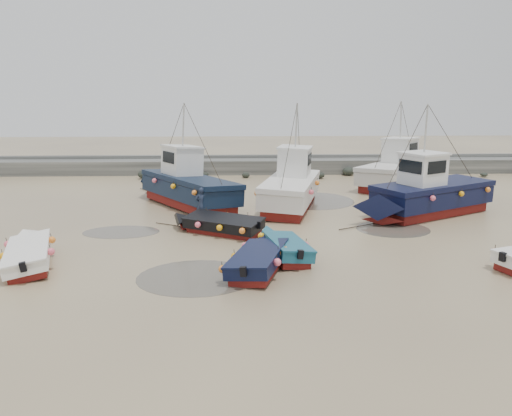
# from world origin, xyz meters

# --- Properties ---
(ground) EXTENTS (120.00, 120.00, 0.00)m
(ground) POSITION_xyz_m (0.00, 0.00, 0.00)
(ground) COLOR tan
(ground) RESTS_ON ground
(seawall) EXTENTS (60.00, 4.92, 1.50)m
(seawall) POSITION_xyz_m (0.05, 21.99, 0.63)
(seawall) COLOR gray
(seawall) RESTS_ON ground
(puddle_a) EXTENTS (4.58, 4.58, 0.01)m
(puddle_a) POSITION_xyz_m (-3.22, -3.08, 0.00)
(puddle_a) COLOR #514C41
(puddle_a) RESTS_ON ground
(puddle_b) EXTENTS (3.76, 3.76, 0.01)m
(puddle_b) POSITION_xyz_m (6.36, 3.43, 0.00)
(puddle_b) COLOR #514C41
(puddle_b) RESTS_ON ground
(puddle_c) EXTENTS (3.84, 3.84, 0.01)m
(puddle_c) POSITION_xyz_m (-7.51, 3.40, 0.00)
(puddle_c) COLOR #514C41
(puddle_c) RESTS_ON ground
(puddle_d) EXTENTS (5.42, 5.42, 0.01)m
(puddle_d) POSITION_xyz_m (3.24, 10.53, 0.00)
(puddle_d) COLOR #514C41
(puddle_d) RESTS_ON ground
(dinghy_0) EXTENTS (3.11, 6.60, 1.43)m
(dinghy_0) POSITION_xyz_m (-10.14, -1.17, 0.54)
(dinghy_0) COLOR maroon
(dinghy_0) RESTS_ON ground
(dinghy_1) EXTENTS (3.05, 6.04, 1.43)m
(dinghy_1) POSITION_xyz_m (-0.70, -2.27, 0.54)
(dinghy_1) COLOR maroon
(dinghy_1) RESTS_ON ground
(dinghy_2) EXTENTS (2.24, 5.28, 1.43)m
(dinghy_2) POSITION_xyz_m (0.29, -0.77, 0.56)
(dinghy_2) COLOR maroon
(dinghy_2) RESTS_ON ground
(dinghy_4) EXTENTS (5.81, 3.75, 1.43)m
(dinghy_4) POSITION_xyz_m (-2.64, 3.12, 0.54)
(dinghy_4) COLOR maroon
(dinghy_4) RESTS_ON ground
(cabin_boat_0) EXTENTS (7.47, 9.80, 6.22)m
(cabin_boat_0) POSITION_xyz_m (-4.98, 9.61, 1.31)
(cabin_boat_0) COLOR maroon
(cabin_boat_0) RESTS_ON ground
(cabin_boat_1) EXTENTS (4.86, 10.79, 6.22)m
(cabin_boat_1) POSITION_xyz_m (1.71, 8.92, 1.32)
(cabin_boat_1) COLOR maroon
(cabin_boat_1) RESTS_ON ground
(cabin_boat_2) EXTENTS (9.98, 6.51, 6.22)m
(cabin_boat_2) POSITION_xyz_m (8.99, 6.19, 1.32)
(cabin_boat_2) COLOR maroon
(cabin_boat_2) RESTS_ON ground
(cabin_boat_3) EXTENTS (7.80, 8.54, 6.22)m
(cabin_boat_3) POSITION_xyz_m (10.24, 14.90, 1.34)
(cabin_boat_3) COLOR maroon
(cabin_boat_3) RESTS_ON ground
(person) EXTENTS (0.71, 0.49, 1.89)m
(person) POSITION_xyz_m (-3.56, 5.37, 0.00)
(person) COLOR #1E273D
(person) RESTS_ON ground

